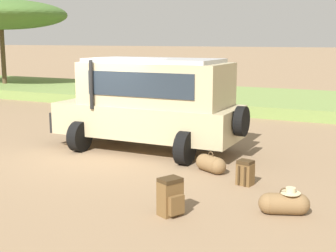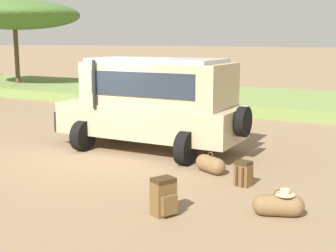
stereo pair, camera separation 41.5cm
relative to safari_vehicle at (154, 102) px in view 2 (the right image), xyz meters
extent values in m
plane|color=#8C7051|center=(-0.88, -1.02, -1.29)|extent=(320.00, 320.00, 0.00)
cube|color=olive|center=(-0.88, 9.68, -1.07)|extent=(120.00, 7.00, 0.44)
cube|color=tan|center=(-0.11, 0.00, -0.47)|extent=(4.92, 1.95, 0.84)
cube|color=tan|center=(0.14, 0.00, 0.50)|extent=(3.84, 1.82, 1.10)
cube|color=#232D38|center=(-1.38, -0.01, 0.45)|extent=(0.08, 1.56, 0.77)
cube|color=#232D38|center=(0.15, -0.90, 0.55)|extent=(2.94, 0.07, 0.60)
cube|color=#232D38|center=(0.13, 0.90, 0.55)|extent=(2.94, 0.07, 0.60)
cube|color=#B7B7B7|center=(0.09, 0.00, 1.10)|extent=(3.45, 1.74, 0.10)
cube|color=black|center=(-2.68, -0.03, -0.64)|extent=(0.18, 1.62, 0.56)
cylinder|color=black|center=(-1.20, -0.98, 0.50)|extent=(0.10, 0.10, 1.25)
cylinder|color=black|center=(-1.62, -0.98, -0.89)|extent=(0.29, 0.80, 0.80)
cylinder|color=black|center=(-1.64, 0.95, -0.89)|extent=(0.29, 0.80, 0.80)
cylinder|color=black|center=(1.42, -0.95, -0.89)|extent=(0.29, 0.80, 0.80)
cylinder|color=black|center=(1.40, 0.98, -0.89)|extent=(0.29, 0.80, 0.80)
cylinder|color=black|center=(2.48, 0.02, -0.32)|extent=(0.23, 0.74, 0.74)
cube|color=brown|center=(2.53, -4.02, -1.00)|extent=(0.41, 0.46, 0.58)
cube|color=brown|center=(2.68, -4.09, -1.08)|extent=(0.20, 0.30, 0.32)
cube|color=#3A2A16|center=(2.53, -4.02, -0.68)|extent=(0.41, 0.45, 0.07)
cylinder|color=#3A2A16|center=(2.43, -3.88, -1.00)|extent=(0.04, 0.04, 0.50)
cylinder|color=#3A2A16|center=(2.35, -4.03, -1.00)|extent=(0.04, 0.04, 0.50)
cube|color=brown|center=(3.17, -1.85, -1.07)|extent=(0.36, 0.30, 0.45)
cube|color=brown|center=(3.21, -1.70, -1.13)|extent=(0.25, 0.13, 0.25)
cube|color=#3A2A16|center=(3.17, -1.85, -0.81)|extent=(0.34, 0.31, 0.07)
cylinder|color=#3A2A16|center=(3.08, -1.98, -1.07)|extent=(0.04, 0.04, 0.38)
cylinder|color=#3A2A16|center=(3.21, -2.01, -1.07)|extent=(0.04, 0.04, 0.38)
cylinder|color=brown|center=(4.25, -3.13, -1.11)|extent=(0.61, 0.53, 0.37)
sphere|color=brown|center=(4.49, -3.04, -1.11)|extent=(0.36, 0.36, 0.36)
sphere|color=brown|center=(4.01, -3.23, -1.11)|extent=(0.36, 0.36, 0.36)
torus|color=#493721|center=(4.25, -3.13, -0.91)|extent=(0.16, 0.08, 0.16)
cylinder|color=beige|center=(4.34, -3.10, -0.92)|extent=(0.34, 0.34, 0.02)
cylinder|color=beige|center=(4.34, -3.10, -0.87)|extent=(0.17, 0.17, 0.09)
cylinder|color=brown|center=(2.21, -1.29, -1.11)|extent=(0.59, 0.54, 0.37)
sphere|color=brown|center=(2.00, -1.18, -1.11)|extent=(0.37, 0.37, 0.37)
sphere|color=brown|center=(2.41, -1.39, -1.11)|extent=(0.37, 0.37, 0.37)
torus|color=#493721|center=(2.21, -1.29, -0.90)|extent=(0.16, 0.10, 0.16)
cylinder|color=brown|center=(-14.26, 8.91, 0.49)|extent=(0.25, 0.25, 3.56)
ellipsoid|color=#476B2D|center=(-14.26, 8.91, 2.97)|extent=(7.19, 7.48, 1.65)
camera|label=1|loc=(5.83, -10.79, 1.65)|focal=50.00mm
camera|label=2|loc=(6.20, -10.60, 1.65)|focal=50.00mm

